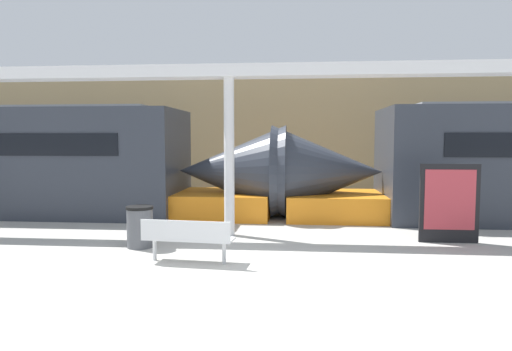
% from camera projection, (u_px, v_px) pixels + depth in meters
% --- Properties ---
extents(ground_plane, '(60.00, 60.00, 0.00)m').
position_uv_depth(ground_plane, '(221.00, 276.00, 7.45)').
color(ground_plane, '#B2AFA8').
extents(station_wall, '(56.00, 0.20, 5.00)m').
position_uv_depth(station_wall, '(266.00, 132.00, 17.88)').
color(station_wall, tan).
rests_on(station_wall, ground_plane).
extents(bench_near, '(1.69, 0.59, 0.80)m').
position_uv_depth(bench_near, '(187.00, 236.00, 8.20)').
color(bench_near, silver).
rests_on(bench_near, ground_plane).
extents(trash_bin, '(0.55, 0.55, 0.86)m').
position_uv_depth(trash_bin, '(140.00, 227.00, 9.41)').
color(trash_bin, '#4C4F54').
rests_on(trash_bin, ground_plane).
extents(poster_board, '(1.25, 0.07, 1.71)m').
position_uv_depth(poster_board, '(449.00, 203.00, 9.80)').
color(poster_board, black).
rests_on(poster_board, ground_plane).
extents(support_column_near, '(0.24, 0.24, 3.63)m').
position_uv_depth(support_column_near, '(229.00, 157.00, 10.51)').
color(support_column_near, silver).
rests_on(support_column_near, ground_plane).
extents(canopy_beam, '(28.00, 0.60, 0.28)m').
position_uv_depth(canopy_beam, '(229.00, 72.00, 10.35)').
color(canopy_beam, silver).
rests_on(canopy_beam, support_column_near).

